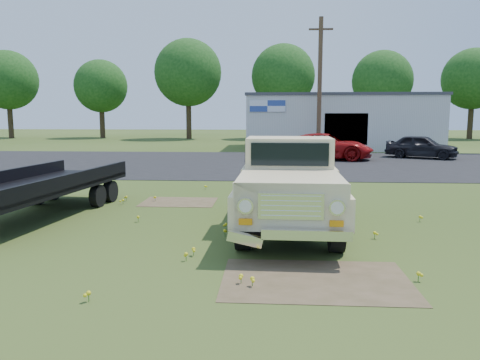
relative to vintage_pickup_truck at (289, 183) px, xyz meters
name	(u,v)px	position (x,y,z in m)	size (l,w,h in m)	color
ground	(236,232)	(-1.18, -0.43, -1.06)	(140.00, 140.00, 0.00)	#2F4215
asphalt_lot	(257,163)	(-1.18, 14.57, -1.06)	(90.00, 14.00, 0.02)	black
dirt_patch_a	(316,280)	(0.32, -3.43, -1.06)	(3.00, 2.00, 0.01)	#4B4128
dirt_patch_b	(179,202)	(-3.18, 3.07, -1.06)	(2.20, 1.60, 0.01)	#4B4128
commercial_building	(338,121)	(4.82, 26.56, 1.04)	(14.20, 8.20, 4.15)	silver
utility_pole_mid	(320,85)	(2.82, 21.57, 3.54)	(1.60, 0.30, 9.00)	#492E22
treeline_a	(8,80)	(-29.18, 39.57, 5.24)	(6.40, 6.40, 9.52)	#382919
treeline_b	(101,86)	(-19.18, 40.57, 4.60)	(5.76, 5.76, 8.57)	#382919
treeline_c	(188,73)	(-9.18, 39.07, 5.87)	(7.04, 7.04, 10.47)	#382919
treeline_d	(283,76)	(0.82, 40.07, 5.55)	(6.72, 6.72, 10.00)	#382919
treeline_e	(382,81)	(10.82, 38.57, 4.92)	(6.08, 6.08, 9.04)	#382919
treeline_f	(473,79)	(20.82, 41.07, 5.24)	(6.40, 6.40, 9.52)	#382919
vintage_pickup_truck	(289,183)	(0.00, 0.00, 0.00)	(2.28, 5.86, 2.13)	beige
flatbed_trailer	(36,182)	(-6.46, 0.89, -0.16)	(2.22, 6.66, 1.82)	black
red_pickup	(325,147)	(2.76, 16.85, -0.31)	(2.51, 5.43, 1.51)	#990D0E
dark_sedan	(422,147)	(8.61, 17.97, -0.36)	(1.65, 4.10, 1.40)	black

